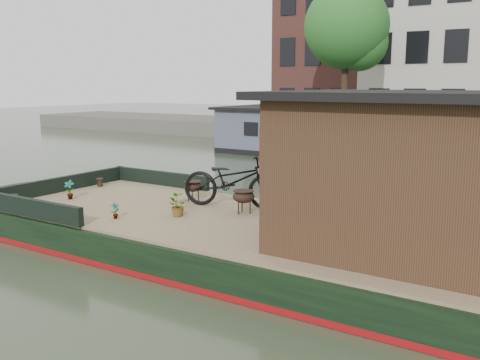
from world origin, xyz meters
The scene contains 19 objects.
ground centered at (0.00, 0.00, 0.00)m, with size 120.00×120.00×0.00m, color #26301E.
houseboat_hull centered at (-1.33, 0.00, 0.27)m, with size 14.01×4.02×0.60m.
houseboat_deck centered at (0.00, 0.00, 0.62)m, with size 11.80×3.80×0.05m, color #9A805F.
bow_bulwark centered at (-5.07, 0.00, 0.82)m, with size 3.00×4.00×0.35m.
cabin centered at (2.19, 0.00, 1.88)m, with size 4.00×3.50×2.42m.
bicycle centered at (-1.58, 0.84, 1.21)m, with size 0.75×2.14×1.13m, color black.
potted_plant_a centered at (-5.05, -0.47, 0.86)m, with size 0.23×0.15×0.43m, color maroon.
potted_plant_b centered at (-0.24, 0.76, 0.84)m, with size 0.21×0.17×0.37m, color brown.
potted_plant_c centered at (-2.08, -0.37, 0.86)m, with size 0.38×0.33×0.42m, color #A76230.
potted_plant_d centered at (0.20, 1.70, 0.88)m, with size 0.26×0.26×0.46m, color #975129.
potted_plant_e centered at (-2.93, -1.17, 0.81)m, with size 0.17×0.11×0.31m, color #A2592F.
brazier_front centered at (-1.11, 0.52, 0.88)m, with size 0.43×0.43×0.46m, color black, non-canonical shape.
brazier_rear centered at (-2.65, 0.88, 0.87)m, with size 0.41×0.41×0.44m, color black, non-canonical shape.
bollard_port centered at (-5.60, 0.92, 0.76)m, with size 0.19×0.19×0.21m, color black.
bollard_stbd centered at (-5.60, -1.49, 0.76)m, with size 0.19×0.19×0.22m, color black.
dinghy centered at (-3.97, 9.25, 0.35)m, with size 2.42×3.39×0.70m, color black.
far_houseboat centered at (0.00, 14.00, 0.97)m, with size 20.40×4.40×2.11m.
quay centered at (0.00, 20.50, 0.45)m, with size 60.00×6.00×0.90m, color #47443F.
tree_left centered at (-6.36, 19.07, 5.89)m, with size 4.40×4.40×7.40m.
Camera 1 is at (4.40, -8.17, 3.18)m, focal length 40.00 mm.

